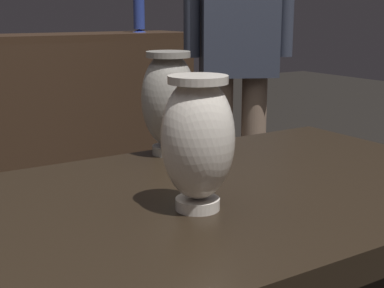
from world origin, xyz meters
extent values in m
cube|color=black|center=(0.00, 0.00, 0.78)|extent=(1.20, 0.64, 0.05)
cylinder|color=silver|center=(-0.02, -0.06, 0.81)|extent=(0.07, 0.07, 0.02)
ellipsoid|color=silver|center=(-0.02, -0.06, 0.92)|extent=(0.12, 0.12, 0.20)
cylinder|color=silver|center=(-0.02, -0.06, 1.01)|extent=(0.09, 0.09, 0.01)
cylinder|color=gray|center=(0.12, 0.27, 0.81)|extent=(0.08, 0.08, 0.02)
ellipsoid|color=gray|center=(0.12, 0.27, 0.92)|extent=(0.12, 0.12, 0.21)
cylinder|color=gray|center=(0.12, 0.27, 1.02)|extent=(0.10, 0.10, 0.01)
cone|color=#2D429E|center=(1.04, 2.19, 1.00)|extent=(0.08, 0.08, 0.02)
cylinder|color=#2D429E|center=(1.04, 2.19, 1.12)|extent=(0.07, 0.07, 0.23)
cylinder|color=#846B56|center=(1.04, 1.10, 0.42)|extent=(0.11, 0.11, 0.84)
cylinder|color=#846B56|center=(0.90, 1.17, 0.42)|extent=(0.11, 0.11, 0.84)
camera|label=1|loc=(-0.48, -0.77, 1.11)|focal=51.64mm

